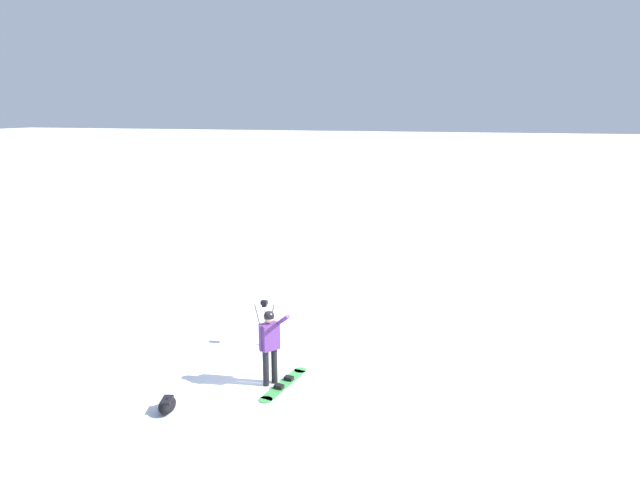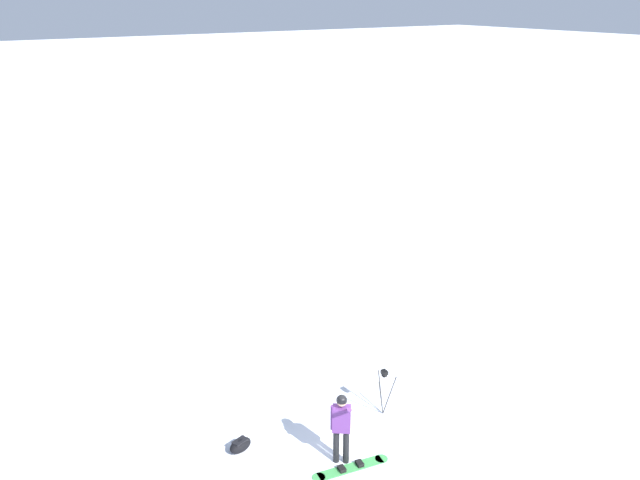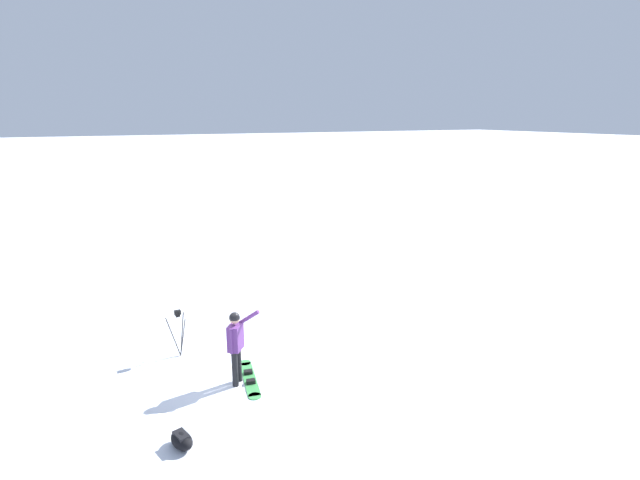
% 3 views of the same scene
% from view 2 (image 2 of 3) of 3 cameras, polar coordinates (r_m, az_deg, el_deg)
% --- Properties ---
extents(ground_plane, '(300.00, 300.00, 0.00)m').
position_cam_2_polar(ground_plane, '(15.74, 2.80, -18.62)').
color(ground_plane, white).
extents(snowboarder, '(0.48, 0.78, 1.77)m').
position_cam_2_polar(snowboarder, '(15.14, 1.85, -15.31)').
color(snowboarder, black).
rests_on(snowboarder, ground_plane).
extents(snowboard, '(1.82, 0.56, 0.10)m').
position_cam_2_polar(snowboard, '(15.61, 2.64, -18.89)').
color(snowboard, '#3F994C').
rests_on(snowboard, ground_plane).
extents(gear_bag_large, '(0.65, 0.48, 0.30)m').
position_cam_2_polar(gear_bag_large, '(16.09, -6.85, -17.05)').
color(gear_bag_large, black).
rests_on(gear_bag_large, ground_plane).
extents(camera_tripod, '(0.53, 0.50, 1.24)m').
position_cam_2_polar(camera_tripod, '(16.82, 5.51, -12.07)').
color(camera_tripod, '#262628').
rests_on(camera_tripod, ground_plane).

